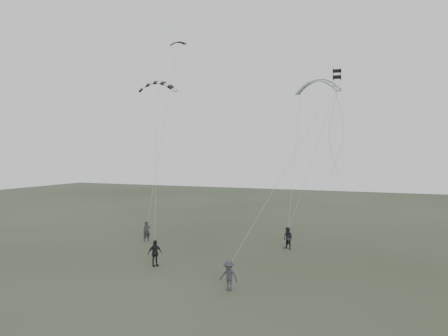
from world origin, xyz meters
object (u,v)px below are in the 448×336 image
at_px(flyer_center, 155,253).
at_px(flyer_far, 229,276).
at_px(flyer_right, 288,238).
at_px(kite_pale_large, 317,81).
at_px(kite_dark_small, 178,42).
at_px(flyer_left, 147,231).
at_px(kite_striped, 158,82).
at_px(kite_box, 337,74).

relative_size(flyer_center, flyer_far, 1.06).
xyz_separation_m(flyer_right, flyer_far, (-0.51, -12.62, -0.04)).
bearing_deg(flyer_far, flyer_right, 93.19).
bearing_deg(kite_pale_large, kite_dark_small, -158.48).
height_order(flyer_left, flyer_right, flyer_right).
relative_size(flyer_far, kite_pale_large, 0.42).
bearing_deg(flyer_left, kite_striped, -90.82).
bearing_deg(flyer_left, kite_dark_small, 28.54).
relative_size(flyer_far, kite_dark_small, 1.13).
xyz_separation_m(kite_pale_large, kite_box, (3.07, -8.96, -1.07)).
bearing_deg(flyer_far, kite_dark_small, 133.11).
bearing_deg(kite_box, kite_dark_small, 145.66).
height_order(flyer_far, kite_dark_small, kite_dark_small).
bearing_deg(flyer_center, kite_dark_small, 50.79).
bearing_deg(flyer_center, flyer_right, -9.20).
relative_size(flyer_left, flyer_center, 0.97).
xyz_separation_m(flyer_far, kite_pale_large, (2.13, 17.08, 14.31)).
xyz_separation_m(kite_dark_small, kite_striped, (1.88, -7.14, -5.25)).
relative_size(kite_dark_small, kite_box, 2.36).
bearing_deg(kite_pale_large, flyer_far, -83.47).
distance_m(kite_dark_small, kite_box, 19.13).
bearing_deg(kite_box, flyer_right, 124.59).
distance_m(flyer_center, flyer_far, 7.91).
height_order(flyer_left, kite_dark_small, kite_dark_small).
height_order(flyer_right, kite_box, kite_box).
bearing_deg(kite_striped, flyer_right, 4.29).
relative_size(flyer_right, kite_box, 2.77).
distance_m(flyer_right, kite_striped, 17.59).
relative_size(flyer_center, kite_pale_large, 0.45).
height_order(flyer_far, kite_pale_large, kite_pale_large).
relative_size(kite_dark_small, kite_striped, 0.50).
relative_size(flyer_center, kite_dark_small, 1.20).
relative_size(flyer_right, flyer_far, 1.04).
bearing_deg(kite_pale_large, flyer_left, -143.59).
distance_m(flyer_left, flyer_far, 16.75).
bearing_deg(kite_pale_large, kite_box, -57.41).
height_order(flyer_center, kite_striped, kite_striped).
height_order(kite_striped, kite_box, kite_striped).
distance_m(flyer_left, flyer_center, 9.42).
height_order(kite_dark_small, kite_striped, kite_dark_small).
distance_m(flyer_right, flyer_center, 12.16).
distance_m(flyer_center, kite_striped, 14.54).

